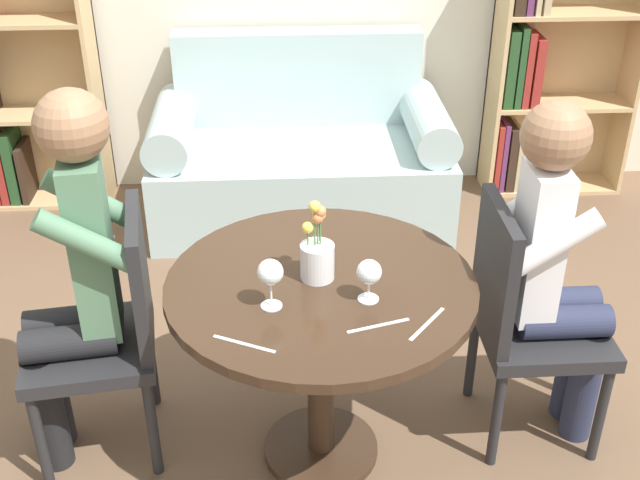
{
  "coord_description": "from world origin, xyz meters",
  "views": [
    {
      "loc": [
        -0.12,
        -2.07,
        2.07
      ],
      "look_at": [
        0.0,
        0.05,
        0.84
      ],
      "focal_mm": 45.0,
      "sensor_mm": 36.0,
      "label": 1
    }
  ],
  "objects_px": {
    "bookshelf_right": "(546,59)",
    "wine_glass_right": "(369,273)",
    "chair_left": "(110,328)",
    "chair_right": "(524,315)",
    "person_left": "(73,276)",
    "bookshelf_left": "(3,77)",
    "person_right": "(557,268)",
    "couch": "(301,160)",
    "flower_vase": "(317,255)",
    "wine_glass_left": "(270,274)"
  },
  "relations": [
    {
      "from": "person_right",
      "to": "wine_glass_left",
      "type": "relative_size",
      "value": 7.91
    },
    {
      "from": "chair_left",
      "to": "flower_vase",
      "type": "xyz_separation_m",
      "value": [
        0.68,
        -0.08,
        0.3
      ]
    },
    {
      "from": "bookshelf_right",
      "to": "flower_vase",
      "type": "distance_m",
      "value": 2.44
    },
    {
      "from": "chair_right",
      "to": "flower_vase",
      "type": "height_order",
      "value": "flower_vase"
    },
    {
      "from": "wine_glass_left",
      "to": "person_right",
      "type": "bearing_deg",
      "value": 13.11
    },
    {
      "from": "wine_glass_left",
      "to": "chair_right",
      "type": "bearing_deg",
      "value": 14.36
    },
    {
      "from": "chair_left",
      "to": "wine_glass_right",
      "type": "distance_m",
      "value": 0.91
    },
    {
      "from": "chair_left",
      "to": "chair_right",
      "type": "relative_size",
      "value": 1.0
    },
    {
      "from": "person_left",
      "to": "flower_vase",
      "type": "distance_m",
      "value": 0.77
    },
    {
      "from": "bookshelf_right",
      "to": "flower_vase",
      "type": "xyz_separation_m",
      "value": [
        -1.35,
        -2.04,
        0.05
      ]
    },
    {
      "from": "person_right",
      "to": "wine_glass_left",
      "type": "bearing_deg",
      "value": 102.89
    },
    {
      "from": "couch",
      "to": "flower_vase",
      "type": "height_order",
      "value": "flower_vase"
    },
    {
      "from": "bookshelf_left",
      "to": "person_left",
      "type": "relative_size",
      "value": 1.14
    },
    {
      "from": "couch",
      "to": "chair_left",
      "type": "xyz_separation_m",
      "value": [
        -0.69,
        -1.69,
        0.18
      ]
    },
    {
      "from": "bookshelf_right",
      "to": "wine_glass_right",
      "type": "relative_size",
      "value": 11.18
    },
    {
      "from": "flower_vase",
      "to": "wine_glass_right",
      "type": "bearing_deg",
      "value": -42.03
    },
    {
      "from": "bookshelf_left",
      "to": "bookshelf_right",
      "type": "relative_size",
      "value": 1.0
    },
    {
      "from": "bookshelf_left",
      "to": "person_right",
      "type": "height_order",
      "value": "bookshelf_left"
    },
    {
      "from": "bookshelf_left",
      "to": "chair_left",
      "type": "relative_size",
      "value": 1.68
    },
    {
      "from": "flower_vase",
      "to": "person_right",
      "type": "bearing_deg",
      "value": 4.83
    },
    {
      "from": "person_right",
      "to": "wine_glass_right",
      "type": "height_order",
      "value": "person_right"
    },
    {
      "from": "bookshelf_right",
      "to": "chair_right",
      "type": "bearing_deg",
      "value": -108.13
    },
    {
      "from": "flower_vase",
      "to": "chair_right",
      "type": "bearing_deg",
      "value": 5.37
    },
    {
      "from": "chair_right",
      "to": "flower_vase",
      "type": "distance_m",
      "value": 0.77
    },
    {
      "from": "couch",
      "to": "chair_right",
      "type": "xyz_separation_m",
      "value": [
        0.69,
        -1.7,
        0.18
      ]
    },
    {
      "from": "wine_glass_left",
      "to": "wine_glass_right",
      "type": "xyz_separation_m",
      "value": [
        0.29,
        0.02,
        -0.02
      ]
    },
    {
      "from": "person_left",
      "to": "wine_glass_right",
      "type": "relative_size",
      "value": 9.77
    },
    {
      "from": "couch",
      "to": "bookshelf_left",
      "type": "height_order",
      "value": "bookshelf_left"
    },
    {
      "from": "person_left",
      "to": "person_right",
      "type": "xyz_separation_m",
      "value": [
        1.55,
        0.01,
        -0.04
      ]
    },
    {
      "from": "flower_vase",
      "to": "couch",
      "type": "bearing_deg",
      "value": 89.66
    },
    {
      "from": "couch",
      "to": "chair_left",
      "type": "relative_size",
      "value": 1.69
    },
    {
      "from": "bookshelf_right",
      "to": "person_right",
      "type": "height_order",
      "value": "bookshelf_right"
    },
    {
      "from": "chair_right",
      "to": "person_right",
      "type": "bearing_deg",
      "value": -89.85
    },
    {
      "from": "wine_glass_left",
      "to": "flower_vase",
      "type": "distance_m",
      "value": 0.21
    },
    {
      "from": "chair_right",
      "to": "wine_glass_right",
      "type": "height_order",
      "value": "chair_right"
    },
    {
      "from": "person_left",
      "to": "flower_vase",
      "type": "height_order",
      "value": "person_left"
    },
    {
      "from": "chair_right",
      "to": "wine_glass_right",
      "type": "relative_size",
      "value": 6.67
    },
    {
      "from": "bookshelf_left",
      "to": "wine_glass_right",
      "type": "distance_m",
      "value": 2.74
    },
    {
      "from": "couch",
      "to": "flower_vase",
      "type": "bearing_deg",
      "value": -90.34
    },
    {
      "from": "couch",
      "to": "wine_glass_left",
      "type": "relative_size",
      "value": 9.63
    },
    {
      "from": "bookshelf_right",
      "to": "wine_glass_left",
      "type": "relative_size",
      "value": 9.54
    },
    {
      "from": "bookshelf_left",
      "to": "flower_vase",
      "type": "distance_m",
      "value": 2.55
    },
    {
      "from": "chair_right",
      "to": "person_left",
      "type": "relative_size",
      "value": 0.68
    },
    {
      "from": "chair_left",
      "to": "wine_glass_left",
      "type": "height_order",
      "value": "chair_left"
    },
    {
      "from": "person_right",
      "to": "flower_vase",
      "type": "distance_m",
      "value": 0.8
    },
    {
      "from": "chair_right",
      "to": "flower_vase",
      "type": "xyz_separation_m",
      "value": [
        -0.7,
        -0.07,
        0.3
      ]
    },
    {
      "from": "bookshelf_right",
      "to": "person_left",
      "type": "relative_size",
      "value": 1.14
    },
    {
      "from": "chair_right",
      "to": "person_left",
      "type": "xyz_separation_m",
      "value": [
        -1.46,
        -0.01,
        0.22
      ]
    },
    {
      "from": "chair_left",
      "to": "flower_vase",
      "type": "relative_size",
      "value": 3.38
    },
    {
      "from": "chair_right",
      "to": "bookshelf_left",
      "type": "bearing_deg",
      "value": 48.32
    }
  ]
}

